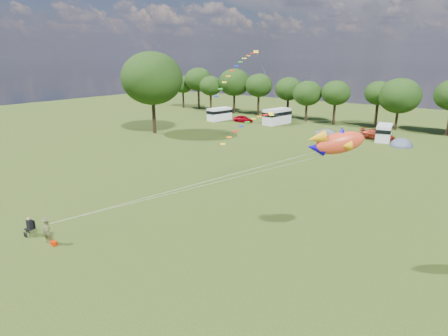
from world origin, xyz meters
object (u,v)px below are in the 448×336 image
Objects in this scene: big_tree at (152,78)px; camp_chair at (30,224)px; car_c at (377,135)px; campervan_c at (384,132)px; fish_kite at (335,143)px; car_a at (243,119)px; kite_flyer at (47,232)px; campervan_a at (219,114)px; tent_greyblue at (401,146)px; car_b at (329,134)px; tent_orange at (323,136)px; campervan_b at (277,116)px.

camp_chair is (21.05, -31.37, -8.18)m from big_tree.
campervan_c is (0.97, -0.19, 0.54)m from car_c.
campervan_c reaches higher than car_c.
camp_chair is 0.43× the size of fish_kite.
car_a is 2.83× the size of camp_chair.
car_c is 2.95× the size of kite_flyer.
tent_greyblue is (35.06, -2.24, -1.32)m from campervan_a.
car_b is at bearing 106.77° from campervan_c.
big_tree is at bearing -148.22° from tent_orange.
tent_orange is at bearing 42.32° from car_b.
car_a is at bearing 118.83° from campervan_b.
tent_greyblue is at bearing -91.38° from car_b.
campervan_c reaches higher than tent_orange.
tent_greyblue is at bearing -102.72° from car_a.
car_b reaches higher than car_a.
camp_chair is at bearing 166.92° from fish_kite.
car_a is at bearing 69.11° from car_b.
car_a is at bearing 77.53° from campervan_c.
tent_greyblue is 1.06× the size of fish_kite.
big_tree is 37.60m from campervan_c.
kite_flyer reaches higher than car_b.
tent_orange is 2.16× the size of camp_chair.
campervan_a is at bearing 99.10° from car_c.
big_tree is 3.36× the size of car_b.
camp_chair is (-10.35, -49.07, 0.08)m from car_c.
fish_kite is (7.12, -39.37, 6.38)m from campervan_c.
tent_greyblue is at bearing 66.20° from camp_chair.
campervan_c is 1.60× the size of fish_kite.
campervan_b is 24.23m from tent_greyblue.
tent_greyblue is at bearing -93.59° from campervan_b.
campervan_c is 3.07× the size of kite_flyer.
car_c is at bearing 56.70° from kite_flyer.
campervan_c reaches higher than kite_flyer.
fish_kite reaches higher than kite_flyer.
fish_kite reaches higher than car_a.
car_a is 25.71m from car_c.
car_b is at bearing 78.41° from camp_chair.
campervan_b is 1.90× the size of fish_kite.
big_tree reaches higher than kite_flyer.
kite_flyer is (-0.61, -46.01, 0.83)m from tent_orange.
big_tree is 18.79m from campervan_a.
fish_kite is at bearing -28.98° from big_tree.
big_tree is at bearing 158.77° from campervan_b.
campervan_a reaches higher than camp_chair.
campervan_a is at bearing 79.43° from campervan_c.
camp_chair is at bearing -169.40° from car_a.
big_tree is 9.43× the size of camp_chair.
car_b is 14.76m from campervan_b.
campervan_c is at bearing -70.14° from car_b.
car_a is 1.01× the size of car_b.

